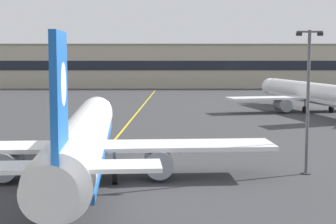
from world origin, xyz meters
TOP-DOWN VIEW (x-y plane):
  - ground_plane at (0.00, 0.00)m, footprint 400.00×400.00m
  - taxiway_centreline at (0.00, 30.00)m, footprint 6.07×179.92m
  - airliner_foreground at (-0.52, 9.55)m, footprint 32.26×41.52m
  - airliner_background at (32.33, 63.53)m, footprint 31.16×39.69m
  - apron_lamp_post at (18.48, 11.73)m, footprint 2.24×0.90m
  - safety_cone_by_nose_gear at (1.17, 26.86)m, footprint 0.44×0.44m
  - terminal_building at (9.67, 135.62)m, footprint 116.47×12.40m

SIDE VIEW (x-z plane):
  - ground_plane at x=0.00m, z-range 0.00..0.00m
  - taxiway_centreline at x=0.00m, z-range 0.00..0.01m
  - safety_cone_by_nose_gear at x=1.17m, z-range -0.02..0.53m
  - airliner_background at x=32.33m, z-range -2.37..8.88m
  - airliner_foreground at x=-0.52m, z-range -2.46..9.19m
  - apron_lamp_post at x=18.48m, z-range 0.30..12.70m
  - terminal_building at x=9.67m, z-range 0.01..13.12m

